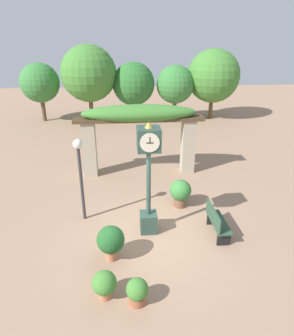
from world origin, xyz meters
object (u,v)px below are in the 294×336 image
potted_plant_near_right (111,241)px  pedestal_clock (149,172)px  potted_plant_far_left (137,291)px  lamp_post (80,165)px  potted_plant_near_left (180,192)px  potted_plant_far_right (104,284)px  park_bench (217,222)px

potted_plant_near_right → pedestal_clock: bearing=47.0°
potted_plant_far_left → lamp_post: 4.18m
potted_plant_far_left → potted_plant_near_right: bearing=111.7°
potted_plant_near_left → potted_plant_far_left: 4.43m
potted_plant_far_right → park_bench: bearing=33.4°
potted_plant_near_left → potted_plant_near_right: size_ratio=1.00×
potted_plant_near_right → potted_plant_far_right: size_ratio=1.40×
pedestal_clock → potted_plant_near_left: 2.33m
potted_plant_far_right → park_bench: park_bench is taller
potted_plant_far_right → pedestal_clock: bearing=63.8°
potted_plant_near_left → lamp_post: 3.57m
potted_plant_far_left → potted_plant_near_left: bearing=66.9°
park_bench → potted_plant_far_right: bearing=123.4°
pedestal_clock → potted_plant_far_left: bearing=-100.5°
pedestal_clock → potted_plant_near_left: pedestal_clock is taller
potted_plant_far_left → potted_plant_far_right: 0.76m
potted_plant_near_left → potted_plant_far_right: potted_plant_near_left is taller
pedestal_clock → potted_plant_far_right: 3.18m
park_bench → pedestal_clock: bearing=80.1°
potted_plant_far_right → potted_plant_near_left: bearing=57.4°
potted_plant_far_left → park_bench: 3.43m
park_bench → lamp_post: lamp_post is taller
potted_plant_far_right → park_bench: size_ratio=0.53×
pedestal_clock → lamp_post: bearing=156.8°
potted_plant_far_left → lamp_post: (-1.52, 3.56, 1.57)m
potted_plant_near_right → lamp_post: (-0.92, 2.04, 1.32)m
pedestal_clock → lamp_post: size_ratio=1.26×
pedestal_clock → lamp_post: (-2.02, 0.87, -0.06)m
potted_plant_far_left → lamp_post: bearing=113.1°
potted_plant_near_right → lamp_post: lamp_post is taller
potted_plant_near_right → lamp_post: size_ratio=0.36×
potted_plant_far_left → park_bench: bearing=43.1°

